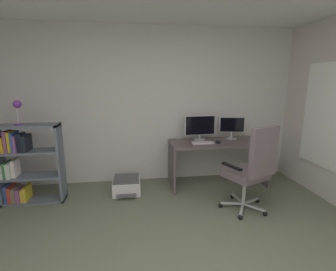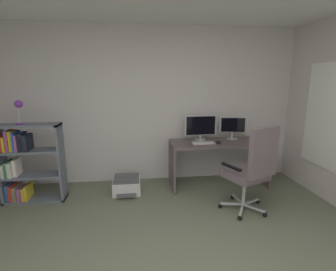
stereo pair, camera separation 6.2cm
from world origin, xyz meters
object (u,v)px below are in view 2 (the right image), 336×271
Objects in this scene: desk at (219,153)px; office_chair at (252,167)px; desk_lamp at (19,107)px; printer at (127,185)px; monitor_secondary at (233,126)px; monitor_main at (201,126)px; computer_mouse at (218,142)px; keyboard at (203,143)px; bookshelf at (25,164)px.

office_chair is (0.13, -0.93, 0.08)m from desk.
desk_lamp is 1.86m from printer.
printer is at bearing -177.05° from desk.
monitor_secondary reaches higher than desk.
computer_mouse is (0.22, -0.27, -0.21)m from monitor_main.
computer_mouse is at bearing -5.93° from keyboard.
computer_mouse is at bearing 1.68° from desk_lamp.
computer_mouse is 0.09× the size of office_chair.
desk is 3.01× the size of monitor_main.
desk is 1.55m from printer.
office_chair is at bearing -63.03° from keyboard.
desk_lamp reaches higher than computer_mouse.
keyboard is (-0.01, -0.24, -0.22)m from monitor_main.
desk is 4.62× the size of keyboard.
desk_lamp is (-2.87, -0.19, 0.80)m from desk.
bookshelf is 3.41× the size of desk_lamp.
desk_lamp is at bearing -172.36° from monitor_main.
monitor_secondary reaches higher than printer.
desk_lamp reaches higher than office_chair.
bookshelf is (-3.16, -0.35, -0.40)m from monitor_secondary.
desk is at bearing 97.74° from office_chair.
office_chair reaches higher than keyboard.
keyboard is 3.40× the size of computer_mouse.
monitor_main is 1.53× the size of keyboard.
office_chair is 3.10m from bookshelf.
desk is 0.24m from computer_mouse.
desk is 2.89m from bookshelf.
monitor_secondary is 3.19m from desk_lamp.
computer_mouse is 1.58m from printer.
office_chair is at bearing -82.26° from desk.
monitor_secondary is 1.28× the size of desk_lamp.
bookshelf is 2.16× the size of printer.
keyboard is (-0.29, -0.08, 0.20)m from desk.
monitor_secondary is at bearing 23.77° from keyboard.
monitor_main is 0.47× the size of bookshelf.
printer is (-1.49, -0.08, -0.44)m from desk.
printer is at bearing -179.03° from keyboard.
computer_mouse is 2.88m from desk_lamp.
monitor_main is 0.55m from monitor_secondary.
monitor_secondary is at bearing 30.02° from desk.
keyboard is 2.61m from bookshelf.
bookshelf is (-3.01, 0.74, -0.07)m from office_chair.
computer_mouse is 0.19× the size of printer.
monitor_secondary is at bearing 7.63° from printer.
printer is (-1.21, -0.24, -0.86)m from monitor_main.
office_chair is (0.18, -0.82, -0.12)m from computer_mouse.
desk_lamp is (-3.15, -0.35, 0.40)m from monitor_secondary.
monitor_secondary is at bearing 6.32° from desk_lamp.
office_chair is at bearing -27.71° from printer.
desk_lamp is (-3.00, 0.74, 0.72)m from office_chair.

